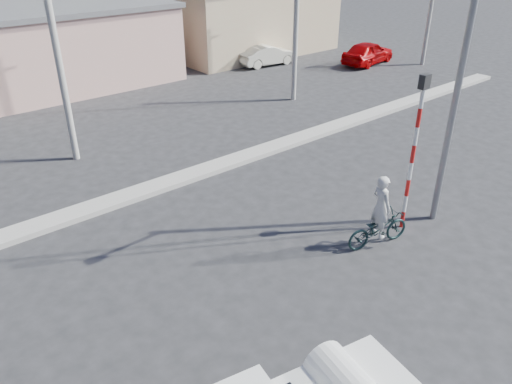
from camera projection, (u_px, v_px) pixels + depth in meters
ground_plane at (372, 301)px, 11.34m from camera, size 120.00×120.00×0.00m
median at (182, 178)px, 16.71m from camera, size 40.00×0.80×0.16m
bicycle at (378, 229)px, 13.15m from camera, size 1.95×1.08×0.97m
cyclist at (380, 216)px, 12.97m from camera, size 0.56×0.71×1.73m
car_cream at (267, 55)px, 30.35m from camera, size 3.81×1.69×1.21m
car_red at (368, 53)px, 30.59m from camera, size 4.23×2.19×1.38m
traffic_pole at (415, 142)px, 12.95m from camera, size 0.28×0.18×4.36m
streetlight at (463, 46)px, 12.16m from camera, size 2.34×0.22×9.00m
building_row at (51, 44)px, 25.83m from camera, size 37.80×7.30×4.44m
utility_poles at (190, 27)px, 19.38m from camera, size 35.40×0.24×8.00m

